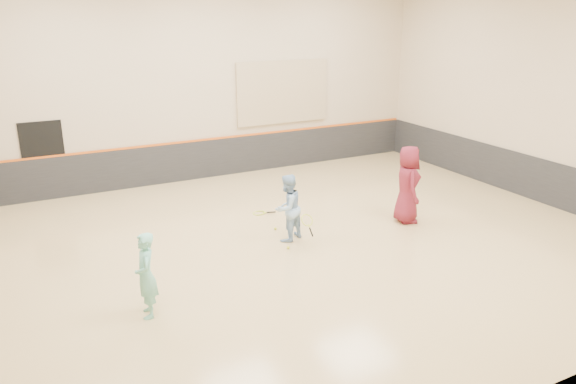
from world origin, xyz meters
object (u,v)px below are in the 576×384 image
girl (146,275)px  spare_racket (259,211)px  young_man (407,184)px  instructor (288,208)px

girl → spare_racket: (3.80, 3.72, -0.71)m
young_man → spare_racket: young_man is taller
girl → young_man: young_man is taller
instructor → spare_racket: instructor is taller
girl → instructor: bearing=125.8°
instructor → spare_racket: (0.13, 1.87, -0.73)m
girl → young_man: (6.84, 1.55, 0.20)m
girl → spare_racket: 5.37m
girl → young_man: 7.01m
girl → instructor: instructor is taller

